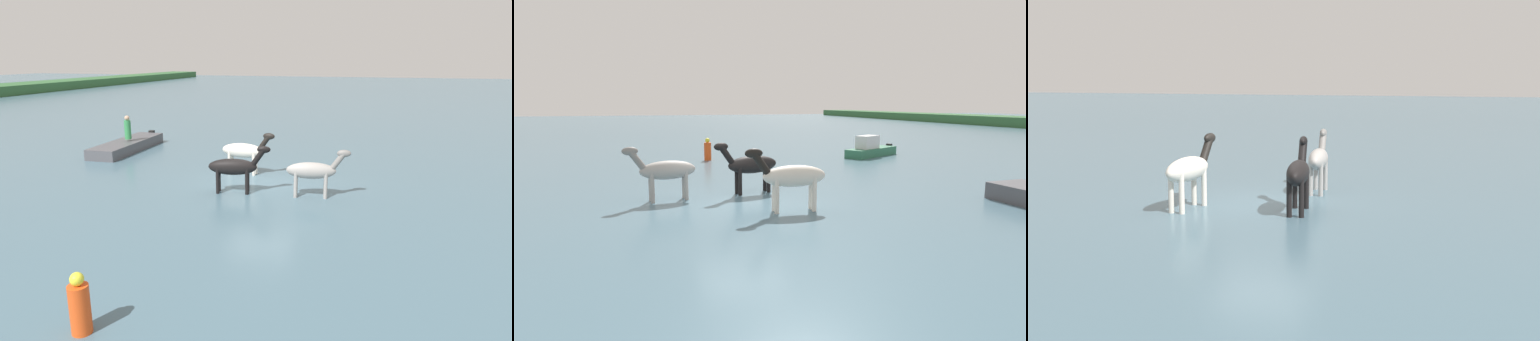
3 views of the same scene
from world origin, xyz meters
The scene contains 4 objects.
ground_plane centered at (0.00, 0.00, 0.00)m, with size 184.18×184.18×0.00m, color #476675.
horse_rear_stallion centered at (1.43, 1.09, 0.96)m, with size 0.61×2.25×1.74m.
horse_dark_mare centered at (-0.86, -2.09, 0.92)m, with size 0.75×2.17×1.67m.
horse_pinto_flank centered at (-1.16, 0.60, 0.94)m, with size 0.82×2.20×1.70m.
Camera 3 is at (-5.81, 14.84, 3.16)m, focal length 45.66 mm.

